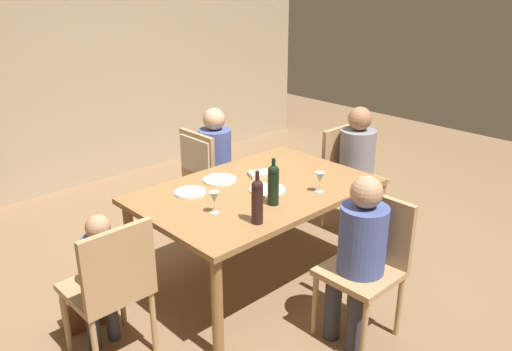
{
  "coord_description": "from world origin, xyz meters",
  "views": [
    {
      "loc": [
        -2.37,
        -2.49,
        2.19
      ],
      "look_at": [
        0.0,
        0.0,
        0.84
      ],
      "focal_mm": 36.11,
      "sensor_mm": 36.0,
      "label": 1
    }
  ],
  "objects_px": {
    "dinner_plate_host": "(220,180)",
    "chair_right_end": "(348,171)",
    "dinner_plate_guest_right": "(190,192)",
    "handbag": "(85,311)",
    "chair_near": "(369,257)",
    "wine_glass_centre": "(214,198)",
    "person_woman_host": "(217,158)",
    "person_child_small": "(102,272)",
    "wine_bottle_tall_green": "(257,200)",
    "person_man_bearded": "(359,161)",
    "person_man_guest": "(359,248)",
    "chair_left_end": "(112,283)",
    "wine_glass_near_left": "(320,178)",
    "dining_table": "(256,198)",
    "chair_far_right": "(205,166)",
    "wine_bottle_dark_red": "(273,184)",
    "dinner_plate_guest_left": "(267,190)"
  },
  "relations": [
    {
      "from": "person_child_small",
      "to": "chair_far_right",
      "type": "bearing_deg",
      "value": 31.57
    },
    {
      "from": "wine_glass_near_left",
      "to": "handbag",
      "type": "bearing_deg",
      "value": 154.87
    },
    {
      "from": "chair_right_end",
      "to": "wine_glass_near_left",
      "type": "xyz_separation_m",
      "value": [
        -0.95,
        -0.45,
        0.32
      ]
    },
    {
      "from": "person_child_small",
      "to": "handbag",
      "type": "bearing_deg",
      "value": 90.0
    },
    {
      "from": "dinner_plate_guest_right",
      "to": "handbag",
      "type": "distance_m",
      "value": 1.05
    },
    {
      "from": "person_woman_host",
      "to": "wine_glass_centre",
      "type": "bearing_deg",
      "value": -40.13
    },
    {
      "from": "person_man_bearded",
      "to": "chair_left_end",
      "type": "bearing_deg",
      "value": 1.43
    },
    {
      "from": "person_man_guest",
      "to": "person_child_small",
      "type": "bearing_deg",
      "value": 51.36
    },
    {
      "from": "person_child_small",
      "to": "dinner_plate_host",
      "type": "xyz_separation_m",
      "value": [
        1.14,
        0.27,
        0.19
      ]
    },
    {
      "from": "person_woman_host",
      "to": "person_man_guest",
      "type": "xyz_separation_m",
      "value": [
        -0.43,
        -1.88,
        -0.0
      ]
    },
    {
      "from": "person_woman_host",
      "to": "wine_bottle_tall_green",
      "type": "bearing_deg",
      "value": -30.21
    },
    {
      "from": "wine_bottle_dark_red",
      "to": "wine_glass_centre",
      "type": "bearing_deg",
      "value": 156.48
    },
    {
      "from": "person_man_bearded",
      "to": "wine_bottle_dark_red",
      "type": "relative_size",
      "value": 3.5
    },
    {
      "from": "chair_right_end",
      "to": "wine_glass_near_left",
      "type": "height_order",
      "value": "chair_right_end"
    },
    {
      "from": "person_man_bearded",
      "to": "person_man_guest",
      "type": "xyz_separation_m",
      "value": [
        -1.25,
        -0.91,
        -0.02
      ]
    },
    {
      "from": "person_woman_host",
      "to": "handbag",
      "type": "xyz_separation_m",
      "value": [
        -1.64,
        -0.59,
        -0.53
      ]
    },
    {
      "from": "person_man_guest",
      "to": "dinner_plate_guest_right",
      "type": "bearing_deg",
      "value": 17.34
    },
    {
      "from": "dinner_plate_host",
      "to": "dinner_plate_guest_left",
      "type": "distance_m",
      "value": 0.4
    },
    {
      "from": "person_child_small",
      "to": "wine_glass_near_left",
      "type": "xyz_separation_m",
      "value": [
        1.51,
        -0.38,
        0.29
      ]
    },
    {
      "from": "person_man_bearded",
      "to": "handbag",
      "type": "height_order",
      "value": "person_man_bearded"
    },
    {
      "from": "wine_glass_near_left",
      "to": "wine_bottle_dark_red",
      "type": "bearing_deg",
      "value": 168.19
    },
    {
      "from": "wine_glass_centre",
      "to": "handbag",
      "type": "distance_m",
      "value": 1.15
    },
    {
      "from": "dinner_plate_host",
      "to": "chair_right_end",
      "type": "bearing_deg",
      "value": -9.01
    },
    {
      "from": "chair_near",
      "to": "chair_left_end",
      "type": "relative_size",
      "value": 1.0
    },
    {
      "from": "person_man_guest",
      "to": "wine_glass_near_left",
      "type": "bearing_deg",
      "value": -27.91
    },
    {
      "from": "handbag",
      "to": "person_child_small",
      "type": "bearing_deg",
      "value": -90.0
    },
    {
      "from": "person_woman_host",
      "to": "person_child_small",
      "type": "bearing_deg",
      "value": -60.82
    },
    {
      "from": "person_man_bearded",
      "to": "chair_right_end",
      "type": "bearing_deg",
      "value": -90.0
    },
    {
      "from": "dining_table",
      "to": "chair_right_end",
      "type": "relative_size",
      "value": 1.85
    },
    {
      "from": "dining_table",
      "to": "chair_left_end",
      "type": "xyz_separation_m",
      "value": [
        -1.23,
        -0.09,
        -0.13
      ]
    },
    {
      "from": "person_child_small",
      "to": "wine_glass_centre",
      "type": "xyz_separation_m",
      "value": [
        0.75,
        -0.14,
        0.29
      ]
    },
    {
      "from": "chair_right_end",
      "to": "dinner_plate_guest_left",
      "type": "height_order",
      "value": "chair_right_end"
    },
    {
      "from": "chair_left_end",
      "to": "person_man_bearded",
      "type": "distance_m",
      "value": 2.46
    },
    {
      "from": "wine_bottle_tall_green",
      "to": "dinner_plate_guest_right",
      "type": "relative_size",
      "value": 1.54
    },
    {
      "from": "dinner_plate_guest_right",
      "to": "chair_far_right",
      "type": "bearing_deg",
      "value": 46.02
    },
    {
      "from": "chair_left_end",
      "to": "person_woman_host",
      "type": "distance_m",
      "value": 1.93
    },
    {
      "from": "chair_left_end",
      "to": "wine_glass_centre",
      "type": "height_order",
      "value": "chair_left_end"
    },
    {
      "from": "dinner_plate_host",
      "to": "person_woman_host",
      "type": "bearing_deg",
      "value": 51.97
    },
    {
      "from": "chair_near",
      "to": "wine_glass_centre",
      "type": "xyz_separation_m",
      "value": [
        -0.57,
        0.82,
        0.32
      ]
    },
    {
      "from": "dinner_plate_guest_right",
      "to": "handbag",
      "type": "bearing_deg",
      "value": 173.61
    },
    {
      "from": "chair_far_right",
      "to": "wine_glass_near_left",
      "type": "bearing_deg",
      "value": 1.03
    },
    {
      "from": "wine_glass_centre",
      "to": "dinner_plate_guest_left",
      "type": "distance_m",
      "value": 0.52
    },
    {
      "from": "chair_far_right",
      "to": "person_child_small",
      "type": "bearing_deg",
      "value": -58.43
    },
    {
      "from": "wine_bottle_tall_green",
      "to": "handbag",
      "type": "relative_size",
      "value": 1.23
    },
    {
      "from": "wine_glass_near_left",
      "to": "dinner_plate_guest_right",
      "type": "distance_m",
      "value": 0.92
    },
    {
      "from": "wine_glass_near_left",
      "to": "wine_bottle_tall_green",
      "type": "bearing_deg",
      "value": -175.74
    },
    {
      "from": "chair_right_end",
      "to": "dinner_plate_host",
      "type": "height_order",
      "value": "chair_right_end"
    },
    {
      "from": "chair_right_end",
      "to": "chair_near",
      "type": "bearing_deg",
      "value": 41.92
    },
    {
      "from": "chair_far_right",
      "to": "person_man_bearded",
      "type": "xyz_separation_m",
      "value": [
        0.97,
        -0.96,
        0.06
      ]
    },
    {
      "from": "dinner_plate_guest_right",
      "to": "chair_right_end",
      "type": "bearing_deg",
      "value": -5.96
    }
  ]
}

